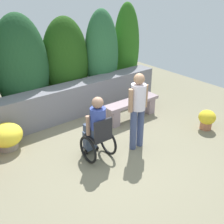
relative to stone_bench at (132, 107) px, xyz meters
name	(u,v)px	position (x,y,z in m)	size (l,w,h in m)	color
ground_plane	(111,154)	(-1.42, -0.97, -0.33)	(10.66, 10.66, 0.00)	#7A745C
stone_retaining_wall	(61,103)	(-1.42, 1.09, 0.10)	(5.94, 0.51, 0.86)	slate
hedge_backdrop	(40,65)	(-1.59, 1.77, 0.98)	(6.42, 1.05, 3.01)	#184522
stone_bench	(132,107)	(0.00, 0.00, 0.00)	(1.56, 0.36, 0.50)	gray
person_in_wheelchair	(97,130)	(-1.69, -0.86, 0.29)	(0.53, 0.66, 1.33)	black
person_standing_companion	(138,107)	(-0.81, -1.07, 0.62)	(0.49, 0.30, 1.64)	#424D74
flower_pot_terracotta_by_wall	(207,119)	(1.05, -1.52, -0.06)	(0.40, 0.40, 0.48)	#AB6646
flower_pot_red_accent	(7,136)	(-3.00, 0.56, -0.04)	(0.67, 0.67, 0.56)	gray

